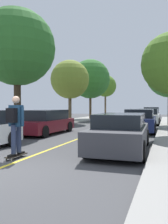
% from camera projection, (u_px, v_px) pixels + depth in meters
% --- Properties ---
extents(center_line, '(0.12, 39.20, 0.01)m').
position_uv_depth(center_line, '(63.00, 144.00, 9.62)').
color(center_line, gold).
rests_on(center_line, ground).
extents(parked_car_left_near, '(1.89, 4.47, 1.39)m').
position_uv_depth(parked_car_left_near, '(46.00, 122.00, 13.36)').
color(parked_car_left_near, maroon).
rests_on(parked_car_left_near, ground).
extents(parked_car_right_nearest, '(2.00, 4.45, 1.34)m').
position_uv_depth(parked_car_right_nearest, '(121.00, 132.00, 8.26)').
color(parked_car_right_nearest, '#38383D').
rests_on(parked_car_right_nearest, ground).
extents(parked_car_right_near, '(1.96, 4.29, 1.42)m').
position_uv_depth(parked_car_right_near, '(140.00, 121.00, 14.32)').
color(parked_car_right_near, navy).
rests_on(parked_car_right_near, ground).
extents(parked_car_right_far, '(2.00, 4.26, 1.37)m').
position_uv_depth(parked_car_right_far, '(148.00, 116.00, 20.57)').
color(parked_car_right_far, white).
rests_on(parked_car_right_far, ground).
extents(parked_car_right_farthest, '(1.91, 4.74, 1.48)m').
position_uv_depth(parked_car_right_farthest, '(152.00, 114.00, 25.63)').
color(parked_car_right_farthest, '#B7B7BC').
rests_on(parked_car_right_farthest, ground).
extents(street_tree_left_nearest, '(4.57, 4.57, 7.28)m').
position_uv_depth(street_tree_left_nearest, '(17.00, 48.00, 13.67)').
color(street_tree_left_nearest, '#3D2D1E').
rests_on(street_tree_left_nearest, sidewalk_left).
extents(street_tree_left_near, '(3.58, 3.58, 5.73)m').
position_uv_depth(street_tree_left_near, '(70.00, 80.00, 21.19)').
color(street_tree_left_near, brown).
rests_on(street_tree_left_near, sidewalk_left).
extents(street_tree_left_far, '(4.58, 4.58, 6.94)m').
position_uv_depth(street_tree_left_far, '(90.00, 79.00, 26.88)').
color(street_tree_left_far, '#4C3823').
rests_on(street_tree_left_far, sidewalk_left).
extents(street_tree_left_farthest, '(3.17, 3.17, 6.00)m').
position_uv_depth(street_tree_left_farthest, '(105.00, 86.00, 33.51)').
color(street_tree_left_farthest, brown).
rests_on(street_tree_left_farthest, sidewalk_left).
extents(skateboard, '(0.27, 0.85, 0.10)m').
position_uv_depth(skateboard, '(16.00, 155.00, 7.09)').
color(skateboard, black).
rests_on(skateboard, ground).
extents(skateboarder, '(0.58, 0.70, 1.83)m').
position_uv_depth(skateboarder, '(15.00, 122.00, 7.03)').
color(skateboarder, black).
rests_on(skateboarder, skateboard).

